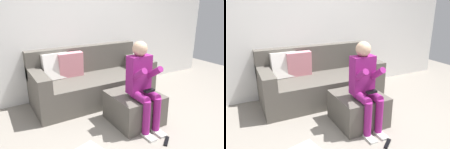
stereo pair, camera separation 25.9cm
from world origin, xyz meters
The scene contains 6 objects.
ground_plane centered at (0.00, 0.00, 0.00)m, with size 7.96×7.96×0.00m, color gray.
wall_back centered at (0.00, 2.02, 1.33)m, with size 6.12×0.10×2.66m, color white.
couch_sectional centered at (-0.04, 1.59, 0.33)m, with size 2.04×0.90×0.91m.
ottoman centered at (0.15, 0.58, 0.21)m, with size 0.65×0.68×0.43m, color #59544C.
person_seated centered at (0.14, 0.41, 0.66)m, with size 0.31×0.56×1.18m.
remote_near_ottoman centered at (0.19, -0.04, 0.01)m, with size 0.18×0.04×0.02m, color black.
Camera 1 is at (-1.56, -1.65, 1.64)m, focal length 34.78 mm.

